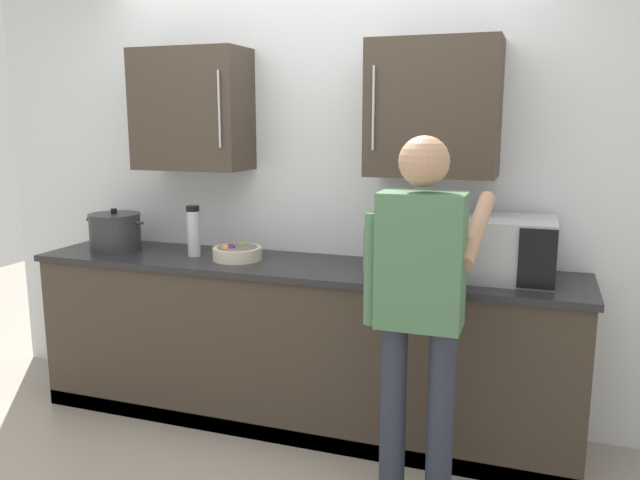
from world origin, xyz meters
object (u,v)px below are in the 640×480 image
at_px(thermos_flask, 193,231).
at_px(knife_block, 377,248).
at_px(stock_pot, 115,232).
at_px(fruit_bowl, 237,252).
at_px(person_figure, 420,300).
at_px(microwave_oven, 486,248).

relative_size(thermos_flask, knife_block, 0.95).
distance_m(stock_pot, knife_block, 1.62).
relative_size(fruit_bowl, knife_block, 0.90).
xyz_separation_m(fruit_bowl, thermos_flask, (-0.28, 0.01, 0.11)).
bearing_deg(thermos_flask, stock_pot, 179.41).
xyz_separation_m(fruit_bowl, knife_block, (0.80, 0.00, 0.08)).
relative_size(fruit_bowl, person_figure, 0.17).
xyz_separation_m(fruit_bowl, person_figure, (1.15, -0.66, 0.02)).
bearing_deg(fruit_bowl, microwave_oven, 1.79).
bearing_deg(knife_block, microwave_oven, 3.98).
relative_size(microwave_oven, person_figure, 0.50).
height_order(knife_block, person_figure, person_figure).
bearing_deg(thermos_flask, fruit_bowl, -1.28).
bearing_deg(knife_block, thermos_flask, 179.91).
bearing_deg(stock_pot, knife_block, -0.25).
distance_m(fruit_bowl, stock_pot, 0.82).
bearing_deg(person_figure, fruit_bowl, 150.28).
bearing_deg(fruit_bowl, thermos_flask, 178.72).
bearing_deg(knife_block, fruit_bowl, -179.68).
height_order(fruit_bowl, stock_pot, stock_pot).
bearing_deg(thermos_flask, microwave_oven, 1.27).
xyz_separation_m(microwave_oven, fruit_bowl, (-1.34, -0.04, -0.11)).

